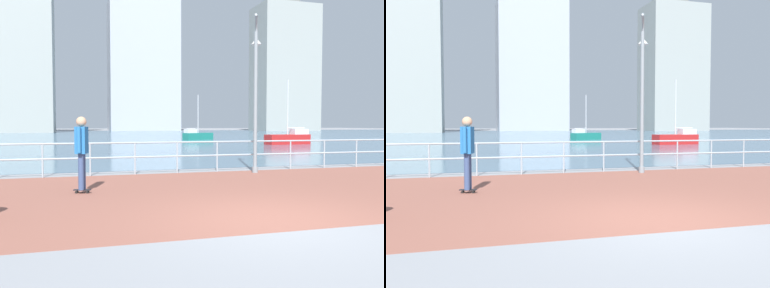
% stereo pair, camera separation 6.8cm
% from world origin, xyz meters
% --- Properties ---
extents(ground, '(220.00, 220.00, 0.00)m').
position_xyz_m(ground, '(0.00, 40.00, 0.00)').
color(ground, gray).
extents(brick_paving, '(28.00, 7.54, 0.01)m').
position_xyz_m(brick_paving, '(0.00, 3.09, 0.00)').
color(brick_paving, '#935647').
rests_on(brick_paving, ground).
extents(harbor_water, '(180.00, 88.00, 0.00)m').
position_xyz_m(harbor_water, '(0.00, 51.86, 0.00)').
color(harbor_water, slate).
rests_on(harbor_water, ground).
extents(waterfront_railing, '(25.25, 0.06, 1.05)m').
position_xyz_m(waterfront_railing, '(-0.00, 6.86, 0.73)').
color(waterfront_railing, '#9EADB7').
rests_on(waterfront_railing, ground).
extents(lamppost, '(0.52, 0.76, 5.26)m').
position_xyz_m(lamppost, '(2.61, 6.41, 2.91)').
color(lamppost, gray).
rests_on(lamppost, ground).
extents(skateboarder, '(0.41, 0.55, 1.80)m').
position_xyz_m(skateboarder, '(-3.09, 3.68, 1.09)').
color(skateboarder, black).
rests_on(skateboarder, ground).
extents(sailboat_red, '(3.79, 1.51, 5.19)m').
position_xyz_m(sailboat_red, '(13.28, 22.99, 0.50)').
color(sailboat_red, '#B21E1E').
rests_on(sailboat_red, ground).
extents(sailboat_blue, '(3.47, 2.21, 4.68)m').
position_xyz_m(sailboat_blue, '(8.89, 34.14, 0.45)').
color(sailboat_blue, '#197266').
rests_on(sailboat_blue, ground).
extents(tower_steel, '(17.08, 10.80, 34.21)m').
position_xyz_m(tower_steel, '(13.13, 95.67, 16.27)').
color(tower_steel, '#A3A8B2').
rests_on(tower_steel, ground).
extents(tower_brick, '(15.08, 10.04, 39.20)m').
position_xyz_m(tower_brick, '(-14.89, 78.20, 18.77)').
color(tower_brick, '#939993').
rests_on(tower_brick, ground).
extents(tower_beige, '(14.63, 10.16, 32.54)m').
position_xyz_m(tower_beige, '(46.69, 84.50, 15.44)').
color(tower_beige, '#939993').
rests_on(tower_beige, ground).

